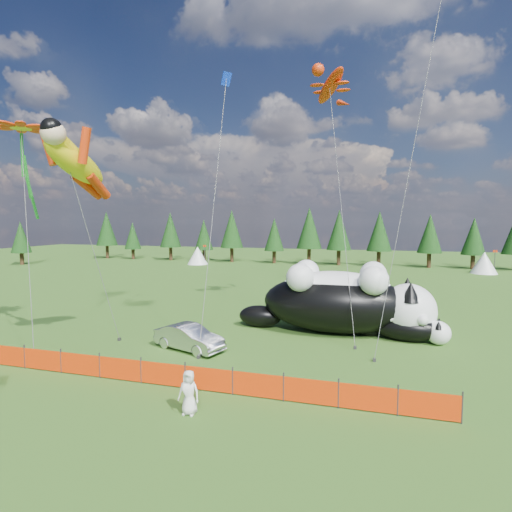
{
  "coord_description": "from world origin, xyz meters",
  "views": [
    {
      "loc": [
        7.99,
        -17.02,
        6.65
      ],
      "look_at": [
        1.91,
        4.0,
        4.77
      ],
      "focal_mm": 28.0,
      "sensor_mm": 36.0,
      "label": 1
    }
  ],
  "objects": [
    {
      "name": "diamond_kite_a",
      "position": [
        -0.7,
        6.36,
        14.67
      ],
      "size": [
        1.24,
        6.82,
        16.6
      ],
      "color": "#0D31D0",
      "rests_on": "ground"
    },
    {
      "name": "festival_tents",
      "position": [
        11.0,
        40.0,
        1.4
      ],
      "size": [
        50.0,
        3.2,
        2.8
      ],
      "primitive_type": null,
      "color": "white",
      "rests_on": "ground"
    },
    {
      "name": "ground",
      "position": [
        0.0,
        0.0,
        0.0
      ],
      "size": [
        160.0,
        160.0,
        0.0
      ],
      "primitive_type": "plane",
      "color": "#13380A",
      "rests_on": "ground"
    },
    {
      "name": "tree_line",
      "position": [
        0.0,
        45.0,
        4.0
      ],
      "size": [
        90.0,
        4.0,
        8.0
      ],
      "primitive_type": null,
      "color": "black",
      "rests_on": "ground"
    },
    {
      "name": "gecko_kite",
      "position": [
        5.03,
        11.68,
        15.97
      ],
      "size": [
        5.02,
        10.8,
        17.87
      ],
      "color": "red",
      "rests_on": "ground"
    },
    {
      "name": "superhero_kite",
      "position": [
        -6.0,
        -0.46,
        9.54
      ],
      "size": [
        4.24,
        4.69,
        11.6
      ],
      "color": "yellow",
      "rests_on": "ground"
    },
    {
      "name": "safety_fence",
      "position": [
        0.0,
        -3.0,
        0.5
      ],
      "size": [
        22.06,
        0.06,
        1.1
      ],
      "color": "#262626",
      "rests_on": "ground"
    },
    {
      "name": "flower_kite",
      "position": [
        -10.0,
        0.3,
        11.48
      ],
      "size": [
        5.29,
        5.06,
        12.38
      ],
      "color": "red",
      "rests_on": "ground"
    },
    {
      "name": "spectator_e",
      "position": [
        2.06,
        -4.88,
        0.77
      ],
      "size": [
        0.78,
        0.52,
        1.55
      ],
      "primitive_type": "imported",
      "rotation": [
        0.0,
        0.0,
        0.04
      ],
      "color": "white",
      "rests_on": "ground"
    },
    {
      "name": "car",
      "position": [
        -0.98,
        1.49,
        0.65
      ],
      "size": [
        4.19,
        2.56,
        1.3
      ],
      "primitive_type": "imported",
      "rotation": [
        0.0,
        0.0,
        1.25
      ],
      "color": "silver",
      "rests_on": "ground"
    },
    {
      "name": "cat_small",
      "position": [
        10.15,
        6.31,
        0.83
      ],
      "size": [
        4.83,
        2.29,
        1.75
      ],
      "rotation": [
        0.0,
        0.0,
        -0.17
      ],
      "color": "black",
      "rests_on": "ground"
    },
    {
      "name": "cat_large",
      "position": [
        6.54,
        6.97,
        2.01
      ],
      "size": [
        11.72,
        4.22,
        4.24
      ],
      "rotation": [
        0.0,
        0.0,
        0.01
      ],
      "color": "black",
      "rests_on": "ground"
    }
  ]
}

